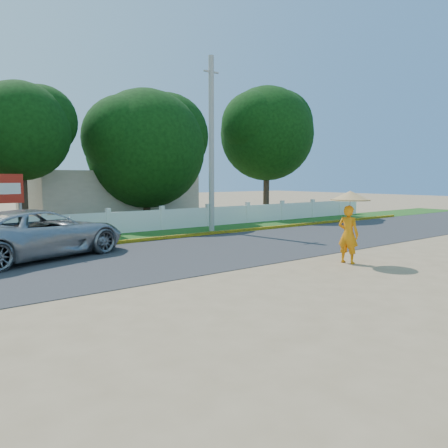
# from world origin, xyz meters

# --- Properties ---
(ground) EXTENTS (120.00, 120.00, 0.00)m
(ground) POSITION_xyz_m (0.00, 0.00, 0.00)
(ground) COLOR #9E8460
(ground) RESTS_ON ground
(road) EXTENTS (60.00, 7.00, 0.02)m
(road) POSITION_xyz_m (0.00, 4.50, 0.01)
(road) COLOR #38383A
(road) RESTS_ON ground
(grass_verge) EXTENTS (60.00, 3.50, 0.03)m
(grass_verge) POSITION_xyz_m (0.00, 9.75, 0.01)
(grass_verge) COLOR #2D601E
(grass_verge) RESTS_ON ground
(curb) EXTENTS (40.00, 0.18, 0.16)m
(curb) POSITION_xyz_m (0.00, 8.05, 0.08)
(curb) COLOR yellow
(curb) RESTS_ON ground
(fence) EXTENTS (40.00, 0.10, 1.10)m
(fence) POSITION_xyz_m (0.00, 11.20, 0.55)
(fence) COLOR silver
(fence) RESTS_ON ground
(building_near) EXTENTS (10.00, 6.00, 3.20)m
(building_near) POSITION_xyz_m (3.00, 18.00, 1.60)
(building_near) COLOR #B7AD99
(building_near) RESTS_ON ground
(utility_pole) EXTENTS (0.28, 0.28, 8.88)m
(utility_pole) POSITION_xyz_m (4.83, 9.26, 4.44)
(utility_pole) COLOR #959693
(utility_pole) RESTS_ON ground
(vehicle) EXTENTS (6.71, 4.56, 1.71)m
(vehicle) POSITION_xyz_m (-4.40, 6.84, 0.85)
(vehicle) COLOR #9B9EA3
(vehicle) RESTS_ON ground
(monk_with_parasol) EXTENTS (1.30, 1.30, 2.36)m
(monk_with_parasol) POSITION_xyz_m (3.28, -0.38, 1.54)
(monk_with_parasol) COLOR orange
(monk_with_parasol) RESTS_ON ground
(tree_row) EXTENTS (32.60, 8.08, 9.33)m
(tree_row) POSITION_xyz_m (1.45, 14.49, 5.05)
(tree_row) COLOR #473828
(tree_row) RESTS_ON ground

